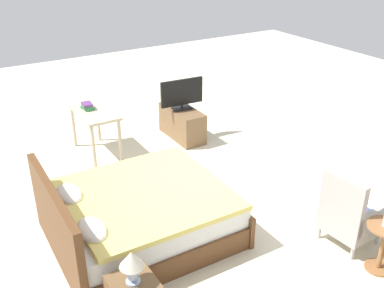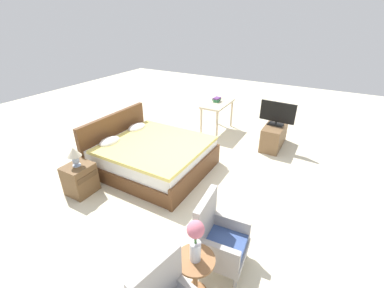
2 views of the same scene
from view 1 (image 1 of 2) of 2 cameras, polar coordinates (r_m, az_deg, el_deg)
The scene contains 9 objects.
ground_plane at distance 5.97m, azimuth 1.70°, elevation -7.72°, with size 16.00×16.00×0.00m, color beige.
bed at distance 5.29m, azimuth -6.96°, elevation -9.00°, with size 1.76×2.01×0.96m.
armchair_by_window_right at distance 5.41m, azimuth 19.27°, elevation -8.56°, with size 0.58×0.58×0.92m.
side_table at distance 5.17m, azimuth 23.16°, elevation -11.39°, with size 0.40×0.40×0.56m.
table_lamp at distance 3.98m, azimuth -7.66°, elevation -14.74°, with size 0.22×0.22×0.33m.
tv_stand at distance 7.70m, azimuth -1.26°, elevation 2.67°, with size 0.96×0.40×0.52m.
tv_flatscreen at distance 7.51m, azimuth -1.31°, elevation 6.38°, with size 0.22×0.76×0.52m.
vanity_desk at distance 7.13m, azimuth -12.31°, elevation 3.38°, with size 1.04×0.52×0.76m.
book_stack at distance 7.12m, azimuth -13.17°, elevation 4.70°, with size 0.24×0.17×0.10m.
Camera 1 is at (-4.15, 2.72, 3.32)m, focal length 42.00 mm.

